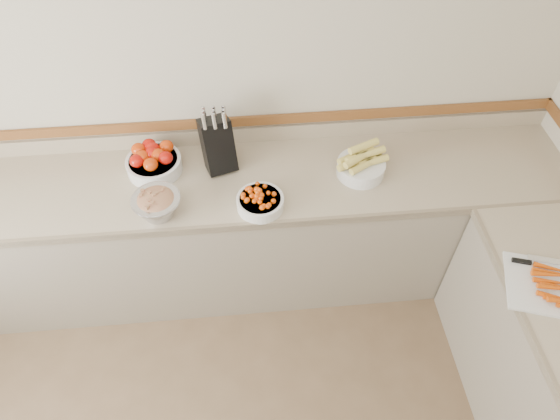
{
  "coord_description": "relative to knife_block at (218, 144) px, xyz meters",
  "views": [
    {
      "loc": [
        0.2,
        -0.25,
        2.84
      ],
      "look_at": [
        0.35,
        1.35,
        1.0
      ],
      "focal_mm": 32.0,
      "sensor_mm": 36.0,
      "label": 1
    }
  ],
  "objects": [
    {
      "name": "back_wall",
      "position": [
        -0.06,
        0.2,
        0.24
      ],
      "size": [
        4.0,
        0.0,
        4.0
      ],
      "primitive_type": "plane",
      "rotation": [
        1.57,
        0.0,
        0.0
      ],
      "color": "#C0B69E",
      "rests_on": "ground_plane"
    },
    {
      "name": "counter_back",
      "position": [
        -0.06,
        -0.12,
        -0.6
      ],
      "size": [
        4.0,
        0.65,
        1.08
      ],
      "color": "tan",
      "rests_on": "ground_plane"
    },
    {
      "name": "knife_block",
      "position": [
        0.0,
        0.0,
        0.0
      ],
      "size": [
        0.21,
        0.23,
        0.39
      ],
      "color": "black",
      "rests_on": "counter_back"
    },
    {
      "name": "tomato_bowl",
      "position": [
        -0.36,
        -0.0,
        -0.09
      ],
      "size": [
        0.3,
        0.3,
        0.15
      ],
      "color": "silver",
      "rests_on": "counter_back"
    },
    {
      "name": "cherry_tomato_bowl",
      "position": [
        0.2,
        -0.33,
        -0.11
      ],
      "size": [
        0.25,
        0.25,
        0.14
      ],
      "color": "silver",
      "rests_on": "counter_back"
    },
    {
      "name": "corn_bowl",
      "position": [
        0.77,
        -0.13,
        -0.09
      ],
      "size": [
        0.29,
        0.26,
        0.19
      ],
      "color": "silver",
      "rests_on": "counter_back"
    },
    {
      "name": "rhubarb_bowl",
      "position": [
        -0.31,
        -0.33,
        -0.09
      ],
      "size": [
        0.25,
        0.25,
        0.14
      ],
      "color": "#B2B2BA",
      "rests_on": "counter_back"
    },
    {
      "name": "cutting_board",
      "position": [
        1.49,
        -0.95,
        -0.14
      ],
      "size": [
        0.48,
        0.42,
        0.06
      ],
      "color": "silver",
      "rests_on": "counter_right"
    }
  ]
}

